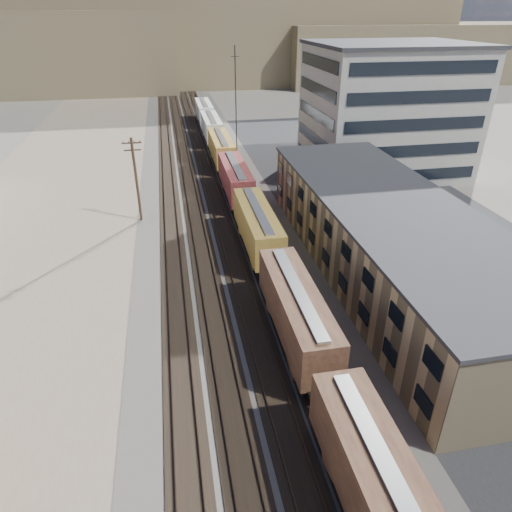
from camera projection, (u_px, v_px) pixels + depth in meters
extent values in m
cube|color=#4C4742|center=(206.00, 192.00, 63.51)|extent=(18.00, 200.00, 0.06)
cube|color=#86705C|center=(37.00, 235.00, 51.58)|extent=(24.00, 180.00, 0.03)
cube|color=#232326|center=(402.00, 224.00, 54.22)|extent=(26.00, 120.00, 0.04)
cube|color=black|center=(169.00, 194.00, 62.65)|extent=(2.60, 200.00, 0.08)
cube|color=#38281E|center=(164.00, 194.00, 62.47)|extent=(0.08, 200.00, 0.16)
cube|color=#38281E|center=(174.00, 193.00, 62.71)|extent=(0.08, 200.00, 0.16)
cube|color=black|center=(191.00, 193.00, 63.14)|extent=(2.60, 200.00, 0.08)
cube|color=#38281E|center=(186.00, 192.00, 62.97)|extent=(0.08, 200.00, 0.16)
cube|color=#38281E|center=(196.00, 192.00, 63.20)|extent=(0.08, 200.00, 0.16)
cube|color=black|center=(213.00, 191.00, 63.64)|extent=(2.60, 200.00, 0.08)
cube|color=#38281E|center=(208.00, 191.00, 63.46)|extent=(0.08, 200.00, 0.16)
cube|color=#38281E|center=(218.00, 190.00, 63.70)|extent=(0.08, 200.00, 0.16)
cube|color=black|center=(233.00, 190.00, 64.10)|extent=(2.60, 200.00, 0.08)
cube|color=#38281E|center=(228.00, 189.00, 63.93)|extent=(0.08, 200.00, 0.16)
cube|color=#38281E|center=(238.00, 189.00, 64.16)|extent=(0.08, 200.00, 0.16)
cube|color=black|center=(341.00, 440.00, 26.22)|extent=(2.20, 2.20, 0.90)
cube|color=#3F241B|center=(385.00, 499.00, 20.82)|extent=(3.00, 13.34, 3.40)
cube|color=#B7B7B2|center=(390.00, 474.00, 19.96)|extent=(0.90, 12.32, 0.16)
cube|color=black|center=(315.00, 379.00, 30.57)|extent=(2.20, 2.20, 0.90)
cube|color=black|center=(280.00, 296.00, 39.33)|extent=(2.20, 2.20, 0.90)
cube|color=#3F241B|center=(296.00, 309.00, 33.92)|extent=(3.00, 13.34, 3.40)
cube|color=#B7B7B2|center=(298.00, 289.00, 33.07)|extent=(0.90, 12.33, 0.16)
cube|color=black|center=(268.00, 267.00, 43.68)|extent=(2.20, 2.20, 0.90)
cube|color=black|center=(249.00, 224.00, 52.43)|extent=(2.20, 2.20, 0.90)
cube|color=#BA7631|center=(257.00, 225.00, 47.03)|extent=(3.00, 13.34, 3.40)
cube|color=#B7B7B2|center=(257.00, 209.00, 46.18)|extent=(0.90, 12.33, 0.16)
cube|color=black|center=(242.00, 207.00, 56.79)|extent=(2.20, 2.20, 0.90)
cube|color=black|center=(230.00, 181.00, 65.54)|extent=(2.20, 2.20, 0.90)
cube|color=maroon|center=(235.00, 178.00, 60.13)|extent=(3.00, 13.34, 3.40)
cube|color=#B7B7B2|center=(235.00, 165.00, 59.28)|extent=(0.90, 12.33, 0.16)
cube|color=black|center=(226.00, 170.00, 69.89)|extent=(2.20, 2.20, 0.90)
cube|color=black|center=(218.00, 152.00, 78.64)|extent=(2.20, 2.20, 0.90)
cube|color=#BA7631|center=(221.00, 147.00, 73.24)|extent=(3.00, 13.34, 3.40)
cube|color=#B7B7B2|center=(221.00, 136.00, 72.39)|extent=(0.90, 12.33, 0.16)
cube|color=black|center=(215.00, 144.00, 83.00)|extent=(2.20, 2.20, 0.90)
cube|color=black|center=(209.00, 131.00, 91.75)|extent=(2.20, 2.20, 0.90)
cube|color=beige|center=(211.00, 126.00, 86.34)|extent=(3.00, 13.34, 3.40)
cube|color=#B7B7B2|center=(211.00, 117.00, 85.49)|extent=(0.90, 12.32, 0.16)
cube|color=black|center=(207.00, 126.00, 96.10)|extent=(2.20, 2.20, 0.90)
cube|color=black|center=(203.00, 116.00, 104.86)|extent=(2.20, 2.20, 0.90)
cube|color=beige|center=(204.00, 111.00, 99.45)|extent=(3.00, 13.34, 3.40)
cube|color=#B7B7B2|center=(204.00, 102.00, 98.60)|extent=(0.90, 12.32, 0.16)
cube|color=tan|center=(388.00, 240.00, 42.77)|extent=(12.00, 40.00, 7.00)
cube|color=#2D2D30|center=(394.00, 204.00, 41.05)|extent=(12.40, 40.40, 0.30)
cube|color=black|center=(326.00, 258.00, 42.40)|extent=(0.12, 36.00, 1.20)
cube|color=black|center=(328.00, 228.00, 40.96)|extent=(0.12, 36.00, 1.20)
cube|color=#9E998E|center=(386.00, 111.00, 68.16)|extent=(22.00, 18.00, 18.00)
cube|color=#2D2D30|center=(395.00, 44.00, 63.76)|extent=(22.60, 18.60, 0.50)
cube|color=black|center=(316.00, 114.00, 66.33)|extent=(0.12, 16.00, 16.00)
cube|color=black|center=(416.00, 125.00, 60.36)|extent=(20.00, 0.12, 16.00)
cylinder|color=#382619|center=(137.00, 181.00, 52.82)|extent=(0.32, 0.32, 10.00)
cube|color=#382619|center=(132.00, 143.00, 50.72)|extent=(2.20, 0.14, 0.14)
cube|color=#382619|center=(133.00, 150.00, 51.10)|extent=(1.90, 0.14, 0.14)
cylinder|color=black|center=(137.00, 141.00, 50.74)|extent=(0.08, 0.08, 0.22)
cylinder|color=black|center=(236.00, 110.00, 68.83)|extent=(0.16, 0.16, 18.00)
cube|color=black|center=(235.00, 56.00, 65.24)|extent=(1.20, 0.08, 0.08)
cube|color=brown|center=(232.00, 37.00, 154.98)|extent=(140.00, 45.00, 28.00)
cube|color=brown|center=(433.00, 52.00, 160.34)|extent=(110.00, 38.00, 18.00)
cube|color=brown|center=(143.00, 29.00, 166.30)|extent=(200.00, 60.00, 32.00)
imported|color=navy|center=(386.00, 190.00, 62.13)|extent=(6.61, 5.21, 1.67)
imported|color=white|center=(351.00, 156.00, 77.07)|extent=(2.96, 4.18, 1.32)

